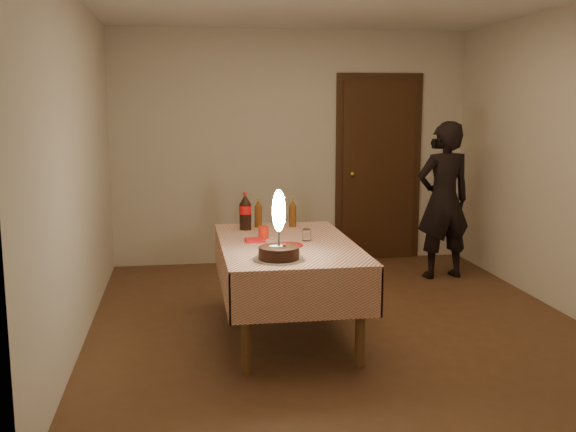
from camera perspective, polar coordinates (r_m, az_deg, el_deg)
The scene contains 12 objects.
ground at distance 5.66m, azimuth 4.07°, elevation -8.96°, with size 4.00×4.50×0.01m, color brown.
room_shell at distance 5.45m, azimuth 4.45°, elevation 8.04°, with size 4.04×4.54×2.62m.
dining_table at distance 5.21m, azimuth -0.09°, elevation -3.30°, with size 1.02×1.72×0.74m.
birthday_cake at distance 4.59m, azimuth -0.78°, elevation -2.29°, with size 0.35×0.35×0.48m.
red_plate at distance 5.06m, azimuth 0.05°, elevation -2.48°, with size 0.22×0.22×0.01m, color red.
red_cup at distance 5.31m, azimuth -2.08°, elevation -1.40°, with size 0.08×0.08×0.10m, color red.
clear_cup at distance 5.24m, azimuth 1.59°, elevation -1.61°, with size 0.07×0.07×0.09m, color white.
napkin_stack at distance 5.21m, azimuth -2.81°, elevation -2.07°, with size 0.15×0.15×0.02m, color red.
cola_bottle at distance 5.68m, azimuth -3.64°, elevation 0.36°, with size 0.10×0.10×0.32m.
amber_bottle_left at distance 5.80m, azimuth -2.53°, elevation 0.22°, with size 0.06×0.06×0.26m.
amber_bottle_right at distance 5.81m, azimuth 0.39°, elevation 0.25°, with size 0.06×0.06×0.26m.
photographer at distance 7.09m, azimuth 13.03°, elevation 1.32°, with size 0.63×0.48×1.61m.
Camera 1 is at (-1.23, -5.23, 1.80)m, focal length 42.00 mm.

